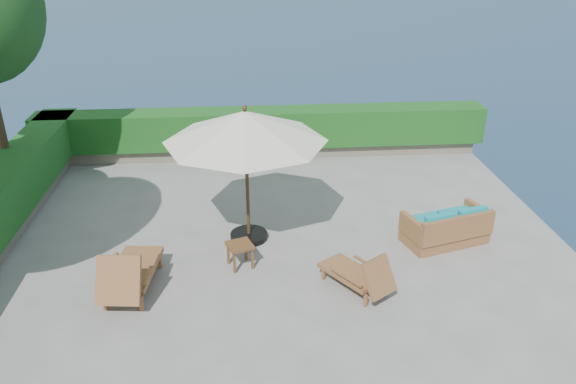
{
  "coord_description": "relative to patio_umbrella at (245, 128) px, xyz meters",
  "views": [
    {
      "loc": [
        -0.53,
        -9.3,
        5.88
      ],
      "look_at": [
        0.3,
        0.8,
        1.1
      ],
      "focal_mm": 35.0,
      "sensor_mm": 36.0,
      "label": 1
    }
  ],
  "objects": [
    {
      "name": "wicker_loveseat",
      "position": [
        4.03,
        -0.51,
        -2.11
      ],
      "size": [
        1.87,
        1.31,
        0.83
      ],
      "rotation": [
        0.0,
        0.0,
        0.28
      ],
      "color": "brown",
      "rests_on": "ground"
    },
    {
      "name": "hedge_far",
      "position": [
        0.51,
        4.67,
        -1.58
      ],
      "size": [
        12.4,
        0.9,
        1.0
      ],
      "primitive_type": "cube",
      "color": "#123F12",
      "rests_on": "planter_wall_far"
    },
    {
      "name": "ground",
      "position": [
        0.51,
        -0.93,
        -2.43
      ],
      "size": [
        12.0,
        12.0,
        0.0
      ],
      "primitive_type": "plane",
      "color": "gray",
      "rests_on": "ground"
    },
    {
      "name": "planter_wall_far",
      "position": [
        0.51,
        4.67,
        -2.25
      ],
      "size": [
        12.0,
        0.6,
        0.36
      ],
      "primitive_type": "cube",
      "color": "gray",
      "rests_on": "ground"
    },
    {
      "name": "lounge_right",
      "position": [
        1.92,
        -2.03,
        -2.08
      ],
      "size": [
        1.29,
        1.5,
        0.82
      ],
      "rotation": [
        0.0,
        0.0,
        0.61
      ],
      "color": "brown",
      "rests_on": "ground"
    },
    {
      "name": "side_table",
      "position": [
        -0.18,
        -1.05,
        -2.03
      ],
      "size": [
        0.58,
        0.58,
        0.49
      ],
      "rotation": [
        0.0,
        0.0,
        0.34
      ],
      "color": "brown",
      "rests_on": "ground"
    },
    {
      "name": "lounge_left",
      "position": [
        -2.11,
        -1.77,
        -2.0
      ],
      "size": [
        0.92,
        1.85,
        1.03
      ],
      "rotation": [
        0.0,
        0.0,
        -0.11
      ],
      "color": "brown",
      "rests_on": "ground"
    },
    {
      "name": "foundation",
      "position": [
        0.51,
        -0.93,
        -3.98
      ],
      "size": [
        12.0,
        12.0,
        3.0
      ],
      "primitive_type": "cube",
      "color": "#5B5248",
      "rests_on": "ocean"
    },
    {
      "name": "ocean",
      "position": [
        0.51,
        -0.93,
        -5.43
      ],
      "size": [
        600.0,
        600.0,
        0.0
      ],
      "primitive_type": "plane",
      "color": "#172F48",
      "rests_on": "ground"
    },
    {
      "name": "patio_umbrella",
      "position": [
        0.0,
        0.0,
        0.0
      ],
      "size": [
        3.34,
        3.34,
        2.87
      ],
      "rotation": [
        0.0,
        0.0,
        -0.04
      ],
      "color": "black",
      "rests_on": "ground"
    }
  ]
}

